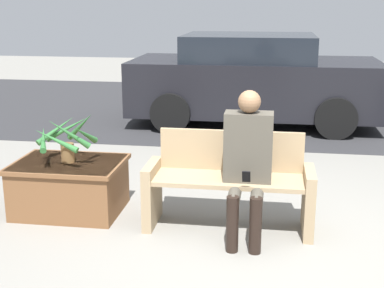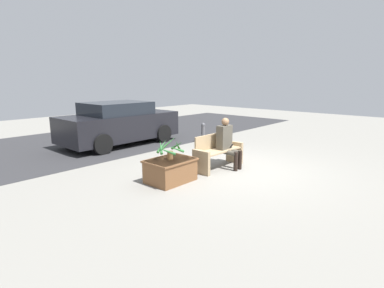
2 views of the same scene
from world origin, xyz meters
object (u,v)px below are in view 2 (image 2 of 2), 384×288
object	(u,v)px
parked_car	(119,123)
potted_plant	(170,148)
bench	(217,152)
planter_box	(170,170)
person_seated	(227,140)
bollard_post	(203,132)

from	to	relation	value
parked_car	potted_plant	bearing A→B (deg)	-110.94
bench	planter_box	distance (m)	1.59
bench	parked_car	size ratio (longest dim) A/B	0.37
person_seated	potted_plant	bearing A→B (deg)	170.74
person_seated	bollard_post	world-z (taller)	person_seated
planter_box	bollard_post	bearing A→B (deg)	30.12
person_seated	parked_car	bearing A→B (deg)	91.65
parked_car	planter_box	bearing A→B (deg)	-110.84
person_seated	parked_car	size ratio (longest dim) A/B	0.32
potted_plant	person_seated	bearing A→B (deg)	-9.26
bench	bollard_post	distance (m)	3.19
bench	potted_plant	xyz separation A→B (m)	(-1.59, 0.12, 0.35)
planter_box	parked_car	distance (m)	4.57
bench	planter_box	size ratio (longest dim) A/B	1.44
person_seated	planter_box	distance (m)	1.83
bench	bollard_post	bearing A→B (deg)	46.46
potted_plant	bollard_post	bearing A→B (deg)	30.07
potted_plant	bollard_post	distance (m)	4.39
bollard_post	potted_plant	bearing A→B (deg)	-149.93
planter_box	potted_plant	world-z (taller)	potted_plant
person_seated	bench	bearing A→B (deg)	134.86
bench	person_seated	xyz separation A→B (m)	(0.17, -0.17, 0.30)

